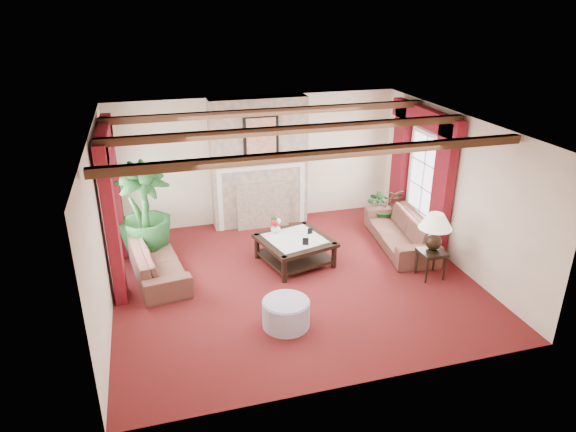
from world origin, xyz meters
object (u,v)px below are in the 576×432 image
object	(u,v)px
coffee_table	(295,251)
ottoman	(286,314)
sofa_right	(401,226)
sofa_left	(157,256)
side_table	(431,264)
potted_palm	(146,231)

from	to	relation	value
coffee_table	ottoman	size ratio (longest dim) A/B	1.68
sofa_right	coffee_table	xyz separation A→B (m)	(-2.19, -0.11, -0.18)
sofa_right	coffee_table	size ratio (longest dim) A/B	1.86
sofa_left	side_table	distance (m)	4.76
potted_palm	ottoman	world-z (taller)	potted_palm
side_table	sofa_left	bearing A→B (deg)	163.91
sofa_left	ottoman	xyz separation A→B (m)	(1.76, -2.03, -0.18)
coffee_table	side_table	bearing A→B (deg)	-42.63
side_table	coffee_table	bearing A→B (deg)	151.70
sofa_right	potted_palm	world-z (taller)	potted_palm
side_table	ottoman	size ratio (longest dim) A/B	0.71
sofa_left	coffee_table	bearing A→B (deg)	-102.30
sofa_left	sofa_right	size ratio (longest dim) A/B	0.93
coffee_table	ottoman	world-z (taller)	coffee_table
side_table	ottoman	xyz separation A→B (m)	(-2.81, -0.72, -0.05)
ottoman	coffee_table	bearing A→B (deg)	69.77
sofa_left	side_table	xyz separation A→B (m)	(4.57, -1.32, -0.14)
potted_palm	ottoman	distance (m)	3.49
sofa_right	ottoman	size ratio (longest dim) A/B	3.12
sofa_right	side_table	size ratio (longest dim) A/B	4.38
ottoman	sofa_left	bearing A→B (deg)	130.83
sofa_left	sofa_right	bearing A→B (deg)	-98.98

